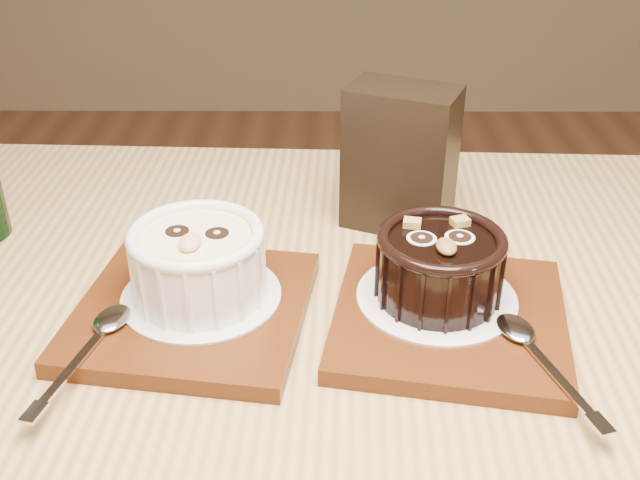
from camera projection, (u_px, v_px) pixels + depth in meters
The scene contains 10 objects.
table at pixel (298, 453), 0.60m from camera, with size 1.23×0.85×0.75m.
tray_left at pixel (193, 310), 0.60m from camera, with size 0.18×0.18×0.01m, color #52260D.
doily_left at pixel (201, 295), 0.61m from camera, with size 0.13×0.13×0.00m, color white.
ramekin_white at pixel (198, 260), 0.59m from camera, with size 0.11×0.11×0.06m.
spoon_left at pixel (89, 346), 0.55m from camera, with size 0.03×0.13×0.01m, color silver, non-canonical shape.
tray_right at pixel (449, 318), 0.60m from camera, with size 0.18×0.18×0.01m, color #52260D.
doily_right at pixel (436, 297), 0.61m from camera, with size 0.13×0.13×0.00m, color white.
ramekin_dark at pixel (440, 263), 0.59m from camera, with size 0.10×0.10×0.06m.
spoon_right at pixel (541, 356), 0.54m from camera, with size 0.03×0.13×0.01m, color silver, non-canonical shape.
condiment_stand at pixel (400, 159), 0.71m from camera, with size 0.10×0.06×0.14m, color black.
Camera 1 is at (-0.22, -0.44, 1.11)m, focal length 42.00 mm.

